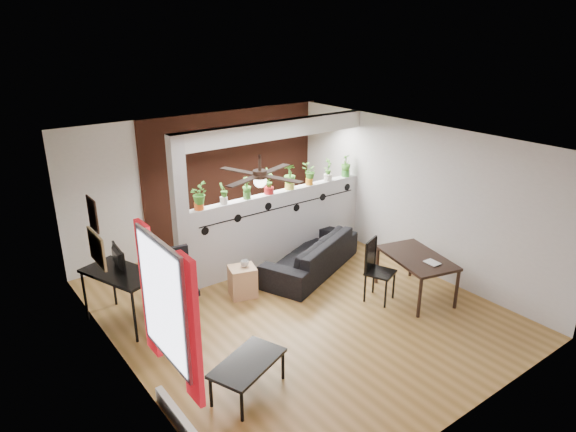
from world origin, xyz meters
The scene contains 29 objects.
room_shell centered at (0.00, 0.00, 1.30)m, with size 6.30×7.10×2.90m.
partition_wall centered at (0.80, 1.50, 0.68)m, with size 3.60×0.18×1.35m, color #BCBCC1.
ceiling_header centered at (0.80, 1.50, 2.45)m, with size 3.60×0.18×0.30m, color silver.
pier_column centered at (-1.11, 1.50, 1.30)m, with size 0.22×0.20×2.60m, color #BCBCC1.
brick_panel centered at (0.80, 2.97, 1.30)m, with size 3.90×0.05×2.60m, color #9D452D.
vine_decal centered at (0.80, 1.40, 1.08)m, with size 3.31×0.01×0.30m.
window_assembly centered at (-2.56, -1.20, 1.51)m, with size 0.09×1.30×1.55m.
baseboard_heater centered at (-2.54, -1.20, 0.09)m, with size 0.08×1.00×0.18m, color silver.
corkboard centered at (-2.58, 0.95, 1.35)m, with size 0.03×0.60×0.45m, color olive.
framed_art centered at (-2.58, 0.90, 1.85)m, with size 0.03×0.34×0.44m.
ceiling_fan centered at (-0.80, -0.30, 2.31)m, with size 1.19×1.19×0.43m.
potted_plant_0 centered at (-0.78, 1.50, 1.58)m, with size 0.24×0.27×0.44m.
potted_plant_1 centered at (-0.33, 1.50, 1.54)m, with size 0.20×0.17×0.36m.
potted_plant_2 centered at (0.12, 1.50, 1.55)m, with size 0.18×0.15×0.37m.
potted_plant_3 centered at (0.57, 1.50, 1.59)m, with size 0.29×0.26×0.46m.
potted_plant_4 centered at (1.03, 1.50, 1.59)m, with size 0.30×0.28×0.46m.
potted_plant_5 centered at (1.48, 1.50, 1.56)m, with size 0.24×0.22×0.39m.
potted_plant_6 centered at (1.93, 1.50, 1.58)m, with size 0.28×0.26×0.44m.
potted_plant_7 centered at (2.38, 1.50, 1.58)m, with size 0.27×0.25×0.43m.
sofa centered at (1.00, 0.84, 0.30)m, with size 2.07×0.82×0.61m, color black.
cube_shelf centered at (-0.45, 0.80, 0.25)m, with size 0.41×0.37×0.50m, color tan.
cup centered at (-0.40, 0.80, 0.55)m, with size 0.13×0.13×0.10m, color gray.
computer_desk centered at (-2.25, 1.16, 0.75)m, with size 0.96×1.28×0.82m.
monitor centered at (-2.25, 1.31, 0.91)m, with size 0.05×0.31×0.17m, color black.
office_chair centered at (-1.60, 0.68, 0.49)m, with size 0.58×0.58×1.12m.
dining_table centered at (1.78, -0.84, 0.61)m, with size 1.05×1.40×0.69m.
book centered at (1.68, -1.14, 0.70)m, with size 0.17×0.23×0.02m, color gray.
folding_chair centered at (1.17, -0.53, 0.60)m, with size 0.53×0.53×1.01m.
coffee_table centered at (-1.63, -1.22, 0.39)m, with size 1.06×0.82×0.43m.
Camera 1 is at (-4.25, -5.51, 4.13)m, focal length 32.00 mm.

